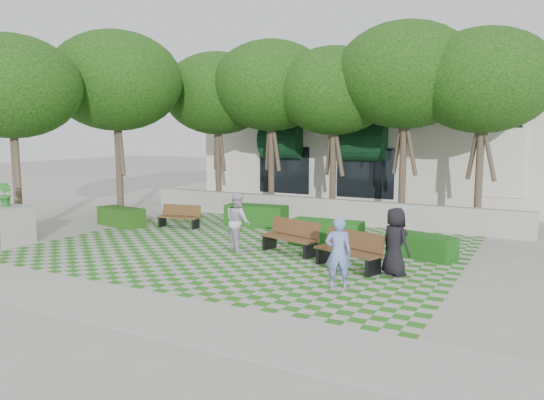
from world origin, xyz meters
The scene contains 18 objects.
ground centered at (0.00, 0.00, 0.00)m, with size 90.00×90.00×0.00m, color gray.
lawn centered at (0.00, 1.00, 0.01)m, with size 12.00×12.00×0.00m, color #2B721E.
sidewalk_south centered at (0.00, -4.70, 0.01)m, with size 16.00×2.00×0.01m, color #9E9B93.
sidewalk_west centered at (-7.20, 1.00, 0.01)m, with size 2.00×12.00×0.01m, color #9E9B93.
retaining_wall centered at (0.00, 6.20, 0.45)m, with size 15.00×0.36×0.90m, color #9E9B93.
bench_east centered at (3.43, 0.13, 0.46)m, with size 1.90×1.20×0.95m.
bench_mid centered at (1.39, 0.98, 0.45)m, with size 1.88×1.10×0.94m.
bench_west centered at (-3.90, 2.70, 0.39)m, with size 1.59×0.70×0.81m.
hedge_east centered at (4.77, 2.17, 0.32)m, with size 1.81×0.72×0.63m, color #144512.
hedge_midright centered at (1.87, 2.41, 0.38)m, with size 2.15×0.86×0.75m, color #165015.
hedge_midleft centered at (-1.60, 4.22, 0.38)m, with size 2.19×0.88×0.77m, color #154713.
hedge_west centered at (-5.97, 1.95, 0.33)m, with size 1.90×0.76×0.67m, color #1D4612.
planter_back centered at (-6.81, -1.98, 0.64)m, with size 1.21×1.21×1.90m.
person_blue centered at (3.78, -1.55, 0.79)m, with size 0.58×0.38×1.59m, color #6F84CB.
person_dark centered at (4.60, 0.06, 0.82)m, with size 0.80×0.52×1.64m, color black.
person_white centered at (-0.12, 0.59, 0.85)m, with size 0.82×0.64×1.69m, color silver.
tree_row centered at (-1.86, 5.95, 5.18)m, with size 17.70×13.40×7.41m.
building centered at (0.93, 14.08, 2.52)m, with size 18.00×8.92×5.15m.
Camera 1 is at (7.85, -12.22, 3.43)m, focal length 35.00 mm.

